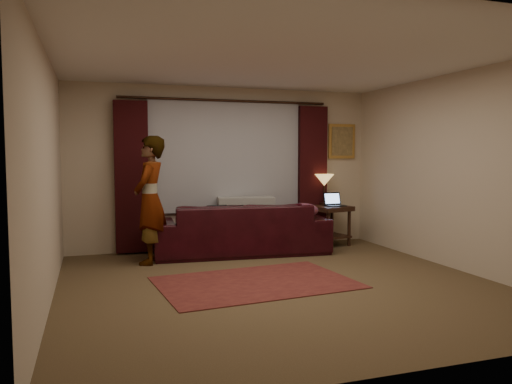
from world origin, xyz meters
TOP-DOWN VIEW (x-y plane):
  - floor at (0.00, 0.00)m, footprint 5.00×5.00m
  - ceiling at (0.00, 0.00)m, footprint 5.00×5.00m
  - wall_back at (0.00, 2.50)m, footprint 5.00×0.02m
  - wall_front at (0.00, -2.50)m, footprint 5.00×0.02m
  - wall_left at (-2.50, 0.00)m, footprint 0.02×5.00m
  - wall_right at (2.50, 0.00)m, footprint 0.02×5.00m
  - sheer_curtain at (0.00, 2.44)m, footprint 2.50×0.05m
  - drape_left at (-1.50, 2.39)m, footprint 0.50×0.14m
  - drape_right at (1.50, 2.39)m, footprint 0.50×0.14m
  - curtain_rod at (0.00, 2.39)m, footprint 0.04×0.04m
  - picture_frame at (2.10, 2.47)m, footprint 0.50×0.04m
  - sofa at (0.09, 1.93)m, footprint 2.74×1.36m
  - throw_blanket at (0.26, 2.19)m, footprint 0.94×0.50m
  - clothing_pile at (1.01, 1.68)m, footprint 0.57×0.46m
  - laptop_sofa at (-0.30, 1.74)m, footprint 0.32×0.35m
  - area_rug at (-0.25, 0.15)m, footprint 2.40×1.71m
  - end_table at (1.71, 2.10)m, footprint 0.69×0.69m
  - tiffany_lamp at (1.67, 2.25)m, footprint 0.36×0.36m
  - laptop_table at (1.76, 2.02)m, footprint 0.33×0.36m
  - person at (-1.31, 1.63)m, footprint 0.69×0.69m

SIDE VIEW (x-z plane):
  - floor at x=0.00m, z-range -0.01..0.00m
  - area_rug at x=-0.25m, z-range 0.00..0.01m
  - end_table at x=1.71m, z-range 0.00..0.66m
  - sofa at x=0.09m, z-range 0.00..1.07m
  - laptop_sofa at x=-0.30m, z-range 0.54..0.76m
  - clothing_pile at x=1.01m, z-range 0.54..0.76m
  - laptop_table at x=1.76m, z-range 0.66..0.89m
  - person at x=-1.31m, z-range 0.00..1.78m
  - tiffany_lamp at x=1.67m, z-range 0.66..1.19m
  - throw_blanket at x=0.26m, z-range 1.02..1.13m
  - drape_left at x=-1.50m, z-range 0.03..2.33m
  - drape_right at x=1.50m, z-range 0.03..2.33m
  - wall_back at x=0.00m, z-range 0.00..2.60m
  - wall_front at x=0.00m, z-range 0.00..2.60m
  - wall_left at x=-2.50m, z-range 0.00..2.60m
  - wall_right at x=2.50m, z-range 0.00..2.60m
  - sheer_curtain at x=0.00m, z-range 0.60..2.40m
  - picture_frame at x=2.10m, z-range 1.45..2.05m
  - curtain_rod at x=0.00m, z-range 0.68..4.08m
  - ceiling at x=0.00m, z-range 2.59..2.61m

